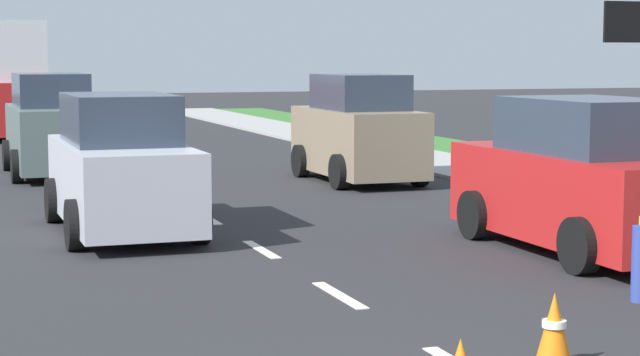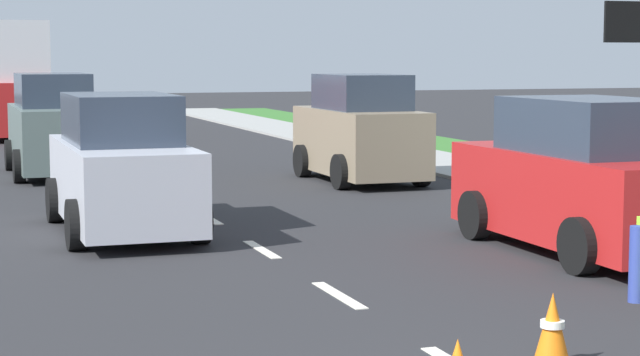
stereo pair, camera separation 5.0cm
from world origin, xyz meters
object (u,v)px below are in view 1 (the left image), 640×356
(traffic_cone_far, at_px, (554,329))
(car_oncoming_second, at_px, (52,128))
(car_oncoming_lead, at_px, (121,169))
(car_parked_curbside, at_px, (586,181))
(car_parked_far, at_px, (358,132))
(delivery_truck, at_px, (12,86))

(traffic_cone_far, relative_size, car_oncoming_second, 0.14)
(car_oncoming_lead, distance_m, car_parked_curbside, 6.51)
(car_parked_curbside, bearing_deg, car_parked_far, 89.02)
(traffic_cone_far, height_order, car_parked_far, car_parked_far)
(delivery_truck, distance_m, car_oncoming_second, 11.04)
(car_oncoming_second, xyz_separation_m, car_oncoming_lead, (0.13, -8.27, -0.08))
(car_oncoming_second, bearing_deg, delivery_truck, 90.19)
(car_oncoming_lead, xyz_separation_m, car_parked_curbside, (5.42, -3.61, 0.01))
(car_parked_far, distance_m, car_parked_curbside, 8.59)
(car_oncoming_lead, xyz_separation_m, car_parked_far, (5.57, 4.97, 0.08))
(delivery_truck, relative_size, car_parked_curbside, 1.06)
(delivery_truck, bearing_deg, car_oncoming_second, -89.81)
(car_oncoming_second, bearing_deg, traffic_cone_far, -81.89)
(delivery_truck, height_order, car_oncoming_lead, delivery_truck)
(delivery_truck, bearing_deg, car_parked_far, -68.16)
(car_oncoming_second, height_order, car_oncoming_lead, car_oncoming_second)
(car_oncoming_lead, bearing_deg, car_parked_curbside, -33.66)
(traffic_cone_far, bearing_deg, car_parked_curbside, 55.33)
(car_parked_curbside, bearing_deg, delivery_truck, 103.72)
(delivery_truck, distance_m, car_parked_curbside, 23.58)
(traffic_cone_far, bearing_deg, car_parked_far, 75.78)
(delivery_truck, height_order, car_parked_curbside, delivery_truck)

